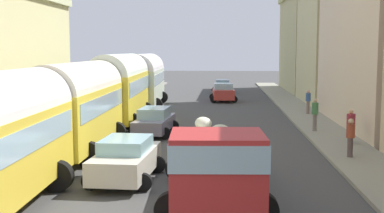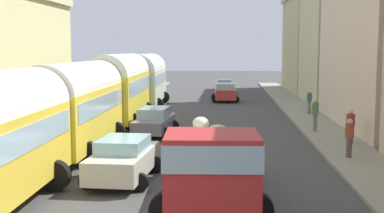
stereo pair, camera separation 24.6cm
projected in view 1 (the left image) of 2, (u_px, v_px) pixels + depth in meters
ground_plane at (198, 118)px, 33.01m from camera, size 154.00×154.00×0.00m
sidewalk_left at (90, 116)px, 33.47m from camera, size 2.50×70.00×0.14m
sidewalk_right at (308, 118)px, 32.54m from camera, size 2.50×70.00×0.14m
building_right_3 at (333, 21)px, 41.24m from camera, size 4.86×10.13×13.68m
building_right_4 at (311, 42)px, 53.88m from camera, size 5.82×14.12×10.62m
parked_bus_1 at (78, 103)px, 21.65m from camera, size 3.30×8.61×3.99m
parked_bus_2 at (121, 85)px, 30.56m from camera, size 3.51×9.73×4.27m
parked_bus_3 at (144, 78)px, 39.49m from camera, size 3.60×9.42×4.22m
cargo_truck_0 at (215, 166)px, 13.92m from camera, size 3.41×7.58×2.47m
car_0 at (223, 92)px, 43.90m from camera, size 2.50×3.91×1.60m
car_1 at (222, 86)px, 52.20m from camera, size 2.27×4.05×1.44m
car_2 at (126, 159)px, 17.14m from camera, size 2.45×4.10×1.50m
car_3 at (155, 121)px, 26.56m from camera, size 2.37×4.38×1.46m
pedestrian_0 at (308, 101)px, 34.24m from camera, size 0.43×0.43×1.79m
pedestrian_1 at (350, 136)px, 20.33m from camera, size 0.48×0.48×1.73m
pedestrian_2 at (315, 113)px, 27.00m from camera, size 0.48×0.48×1.89m
pedestrian_3 at (351, 125)px, 23.37m from camera, size 0.53×0.53×1.74m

